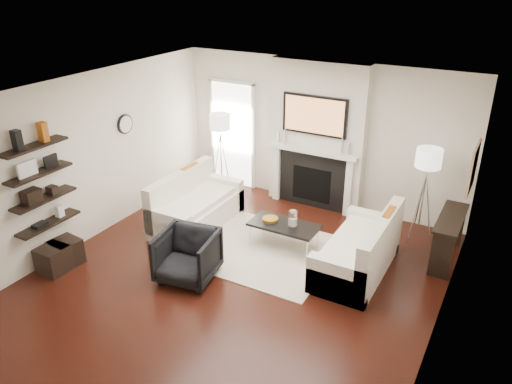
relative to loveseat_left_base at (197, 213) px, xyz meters
The scene contains 71 objects.
room_envelope 2.15m from the loveseat_left_base, 37.18° to the right, with size 6.00×6.00×6.00m.
chimney_breast 2.56m from the loveseat_left_base, 50.56° to the left, with size 1.80×0.25×2.70m, color silver.
fireplace_surround 2.21m from the loveseat_left_base, 48.32° to the left, with size 1.30×0.02×1.04m, color black.
firebox 2.20m from the loveseat_left_base, 48.23° to the left, with size 0.75×0.02×0.65m, color black.
mantel_pilaster_l 1.80m from the loveseat_left_base, 65.37° to the left, with size 0.12×0.08×1.10m, color white.
mantel_pilaster_r 2.73m from the loveseat_left_base, 36.42° to the left, with size 0.12×0.08×1.10m, color white.
mantel_shelf 2.34m from the loveseat_left_base, 47.43° to the left, with size 1.70×0.18×0.07m, color white.
tv_body 2.68m from the loveseat_left_base, 47.88° to the left, with size 1.20×0.06×0.70m, color black.
tv_screen 2.66m from the loveseat_left_base, 47.31° to the left, with size 1.10×0.01×0.62m, color #BF723F.
candlestick_l_tall 2.14m from the loveseat_left_base, 60.40° to the left, with size 0.04×0.04×0.30m, color silver.
candlestick_l_short 2.07m from the loveseat_left_base, 64.06° to the left, with size 0.04×0.04×0.24m, color silver.
candlestick_r_tall 2.79m from the loveseat_left_base, 38.50° to the left, with size 0.04×0.04×0.30m, color silver.
candlestick_r_short 2.87m from the loveseat_left_base, 36.76° to the left, with size 0.04×0.04×0.24m, color silver.
hallway_panel 2.09m from the loveseat_left_base, 101.86° to the left, with size 0.90×0.02×2.10m, color white.
door_trim_l 2.22m from the loveseat_left_base, 115.21° to the left, with size 0.06×0.06×2.16m, color white.
door_trim_r 2.04m from the loveseat_left_base, 87.34° to the left, with size 0.06×0.06×2.16m, color white.
door_trim_top 2.70m from the loveseat_left_base, 101.98° to the left, with size 1.02×0.06×0.06m, color white.
rug 1.29m from the loveseat_left_base, ahead, with size 2.60×2.00×0.01m, color beige.
loveseat_left_base is the anchor object (origin of this frame).
loveseat_left_back 0.46m from the loveseat_left_base, behind, with size 0.18×1.80×0.80m, color white.
loveseat_left_arm_n 0.81m from the loveseat_left_base, 90.00° to the right, with size 0.85×0.18×0.60m, color white.
loveseat_left_arm_s 0.81m from the loveseat_left_base, 90.00° to the left, with size 0.85×0.18×0.60m, color white.
loveseat_left_cushion 0.26m from the loveseat_left_base, ahead, with size 0.63×1.44×0.10m, color white.
pillow_left_orange 0.69m from the loveseat_left_base, 138.15° to the left, with size 0.10×0.42×0.42m, color #A55614.
pillow_left_charcoal 0.68m from the loveseat_left_base, 138.15° to the right, with size 0.10×0.40×0.40m, color black.
loveseat_right_base 2.91m from the loveseat_left_base, ahead, with size 0.85×1.80×0.42m, color white.
loveseat_right_back 3.26m from the loveseat_left_base, ahead, with size 0.18×1.80×0.80m, color white.
loveseat_right_arm_n 3.03m from the loveseat_left_base, 16.52° to the right, with size 0.85×0.18×0.60m, color white.
loveseat_right_arm_s 3.01m from the loveseat_left_base, 14.61° to the left, with size 0.85×0.18×0.60m, color white.
loveseat_right_cushion 2.87m from the loveseat_left_base, ahead, with size 0.63×1.44×0.10m, color white.
pillow_right_orange 3.29m from the loveseat_left_base, ahead, with size 0.10×0.42×0.42m, color #A55614.
pillow_right_charcoal 3.30m from the loveseat_left_base, ahead, with size 0.10×0.40×0.40m, color black.
coffee_table 1.68m from the loveseat_left_base, ahead, with size 1.10×0.55×0.04m, color black.
coffee_leg_nw 1.19m from the loveseat_left_base, ahead, with size 0.02×0.02×0.38m, color silver.
coffee_leg_ne 2.18m from the loveseat_left_base, ahead, with size 0.02×0.02×0.38m, color silver.
coffee_leg_sw 1.20m from the loveseat_left_base, 12.20° to the left, with size 0.02×0.02×0.38m, color silver.
coffee_leg_se 2.18m from the loveseat_left_base, ahead, with size 0.02×0.02×0.38m, color silver.
hurricane_glass 1.85m from the loveseat_left_base, ahead, with size 0.14×0.14×0.25m, color white.
hurricane_candle 1.84m from the loveseat_left_base, ahead, with size 0.09×0.09×0.14m, color white.
copper_bowl 1.44m from the loveseat_left_base, ahead, with size 0.26×0.26×0.04m, color #B77C1E.
armchair 1.67m from the loveseat_left_base, 59.54° to the right, with size 0.79×0.74×0.81m, color black.
lamp_left_post 1.52m from the loveseat_left_base, 105.60° to the left, with size 0.02×0.02×1.20m, color silver.
lamp_left_shade 1.92m from the loveseat_left_base, 105.60° to the left, with size 0.40×0.40×0.30m, color white.
lamp_left_leg_a 1.49m from the loveseat_left_base, 101.38° to the left, with size 0.02×0.02×1.25m, color silver.
lamp_left_leg_b 1.62m from the loveseat_left_base, 106.60° to the left, with size 0.02×0.02×1.25m, color silver.
lamp_left_leg_c 1.44m from the loveseat_left_base, 108.84° to the left, with size 0.02×0.02×1.25m, color silver.
lamp_right_post 3.77m from the loveseat_left_base, 20.83° to the left, with size 0.02×0.02×1.20m, color silver.
lamp_right_shade 3.95m from the loveseat_left_base, 20.83° to the left, with size 0.40×0.40×0.30m, color white.
lamp_right_leg_a 3.87m from the loveseat_left_base, 20.25° to the left, with size 0.02×0.02×1.25m, color silver.
lamp_right_leg_b 3.76m from the loveseat_left_base, 22.49° to the left, with size 0.02×0.02×1.25m, color silver.
lamp_right_leg_c 3.69m from the loveseat_left_base, 19.74° to the left, with size 0.02×0.02×1.25m, color silver.
console_top 4.16m from the loveseat_left_base, 12.58° to the left, with size 0.35×1.20×0.04m, color black.
console_leg_n 4.04m from the loveseat_left_base, ahead, with size 0.30×0.04×0.71m, color black.
console_leg_s 4.28m from the loveseat_left_base, 19.78° to the left, with size 0.30×0.04×0.71m, color black.
wall_art 4.50m from the loveseat_left_base, 12.73° to the left, with size 0.03×0.70×0.70m, color #AF7D57.
shelf_bottom 2.45m from the loveseat_left_base, 118.94° to the right, with size 0.25×1.00×0.04m, color black.
shelf_lower 2.56m from the loveseat_left_base, 118.94° to the right, with size 0.25×1.00×0.04m, color black.
shelf_upper 2.73m from the loveseat_left_base, 118.94° to the right, with size 0.25×1.00×0.04m, color black.
shelf_top 2.94m from the loveseat_left_base, 118.94° to the right, with size 0.25×1.00×0.04m, color black.
decor_magfile_a 3.20m from the loveseat_left_base, 116.51° to the right, with size 0.12×0.10×0.28m, color black.
decor_magfile_b 2.91m from the loveseat_left_base, 121.26° to the right, with size 0.12×0.10×0.28m, color #A55614.
decor_frame_a 2.92m from the loveseat_left_base, 117.13° to the right, with size 0.04×0.30×0.22m, color white.
decor_frame_b 2.61m from the loveseat_left_base, 121.80° to the right, with size 0.04×0.22×0.18m, color black.
decor_wine_rack 2.76m from the loveseat_left_base, 116.90° to the right, with size 0.18×0.25×0.20m, color black.
decor_box_small 2.46m from the loveseat_left_base, 120.96° to the right, with size 0.15×0.12×0.12m, color black.
decor_books 2.59m from the loveseat_left_base, 117.32° to the right, with size 0.14×0.20×0.05m, color black.
decor_box_tall 2.30m from the loveseat_left_base, 121.67° to the right, with size 0.10×0.10×0.18m, color white.
clock_rim 1.97m from the loveseat_left_base, behind, with size 0.34×0.34×0.04m, color black.
clock_face 1.95m from the loveseat_left_base, behind, with size 0.29×0.29×0.01m, color white.
ottoman_near 2.26m from the loveseat_left_base, 116.66° to the right, with size 0.40×0.40×0.40m, color black.
ottoman_far 2.47m from the loveseat_left_base, 114.24° to the right, with size 0.40×0.40×0.40m, color black.
Camera 1 is at (3.22, -5.20, 4.19)m, focal length 35.00 mm.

